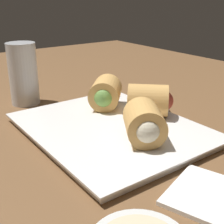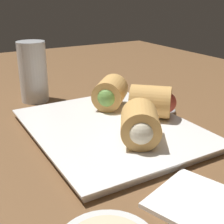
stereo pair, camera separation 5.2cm
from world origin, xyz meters
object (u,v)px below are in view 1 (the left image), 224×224
at_px(serving_plate, 112,128).
at_px(spoon, 157,105).
at_px(napkin, 221,199).
at_px(drinking_glass, 23,74).

relative_size(serving_plate, spoon, 1.72).
height_order(napkin, drinking_glass, drinking_glass).
height_order(spoon, napkin, spoon).
xyz_separation_m(spoon, drinking_glass, (0.19, 0.22, 0.06)).
bearing_deg(drinking_glass, spoon, -130.75).
height_order(serving_plate, drinking_glass, drinking_glass).
xyz_separation_m(serving_plate, spoon, (0.05, -0.16, -0.00)).
distance_m(spoon, napkin, 0.34).
distance_m(serving_plate, napkin, 0.24).
height_order(serving_plate, napkin, serving_plate).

